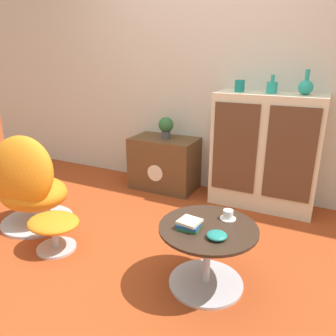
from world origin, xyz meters
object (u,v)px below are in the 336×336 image
vase_leftmost (240,86)px  vase_inner_left (272,87)px  sideboard (265,152)px  ottoman (54,226)px  teacup (228,215)px  potted_plant (166,126)px  bowl (217,235)px  coffee_table (207,251)px  vase_inner_right (306,87)px  book_stack (190,224)px  tv_console (164,163)px  egg_chair (28,185)px

vase_leftmost → vase_inner_left: vase_inner_left is taller
vase_leftmost → sideboard: bearing=-0.8°
sideboard → vase_leftmost: (-0.28, 0.00, 0.58)m
sideboard → vase_inner_left: size_ratio=6.78×
ottoman → vase_leftmost: size_ratio=3.77×
ottoman → teacup: (1.22, 0.27, 0.24)m
potted_plant → bowl: potted_plant is taller
potted_plant → teacup: 1.57m
coffee_table → teacup: (0.08, 0.14, 0.20)m
vase_inner_left → vase_inner_right: size_ratio=0.76×
vase_inner_left → vase_inner_right: 0.27m
vase_leftmost → vase_inner_left: bearing=0.0°
coffee_table → vase_inner_left: bearing=87.1°
sideboard → bowl: 1.44m
coffee_table → vase_inner_right: bearing=75.8°
book_stack → bowl: 0.18m
vase_leftmost → tv_console: bearing=-178.2°
tv_console → teacup: size_ratio=6.90×
vase_inner_left → vase_inner_right: bearing=0.0°
vase_inner_right → teacup: bearing=-102.4°
sideboard → potted_plant: (-1.01, -0.02, 0.15)m
sideboard → egg_chair: 2.09m
vase_inner_left → potted_plant: vase_inner_left is taller
vase_inner_left → sideboard: bearing=-121.9°
tv_console → coffee_table: (0.96, -1.31, -0.04)m
egg_chair → teacup: size_ratio=8.09×
tv_console → book_stack: tv_console is taller
vase_inner_left → bowl: (0.02, -1.44, -0.69)m
vase_inner_left → book_stack: size_ratio=1.14×
book_stack → sideboard: bearing=83.5°
egg_chair → vase_leftmost: bearing=42.8°
teacup → book_stack: (-0.17, -0.21, 0.00)m
ottoman → vase_inner_right: bearing=44.7°
potted_plant → vase_inner_left: bearing=1.3°
egg_chair → vase_inner_left: bearing=37.5°
coffee_table → book_stack: (-0.09, -0.07, 0.20)m
ottoman → book_stack: bearing=3.3°
egg_chair → potted_plant: 1.44m
tv_console → potted_plant: bearing=1.2°
egg_chair → ottoman: bearing=-23.4°
egg_chair → vase_inner_left: size_ratio=5.15×
vase_leftmost → book_stack: 1.56m
ottoman → vase_leftmost: bearing=57.7°
tv_console → bowl: 1.77m
egg_chair → bowl: 1.68m
sideboard → bowl: (0.02, -1.44, -0.10)m
coffee_table → teacup: size_ratio=5.97×
sideboard → egg_chair: (-1.65, -1.27, -0.16)m
vase_inner_right → book_stack: 1.62m
tv_console → bowl: bearing=-53.4°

